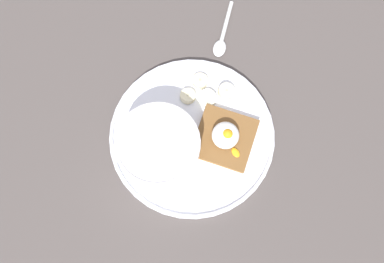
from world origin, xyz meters
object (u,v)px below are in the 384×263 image
Objects in this scene: toast_slice at (225,138)px; banana_slice_front at (207,98)px; oatmeal_bowl at (159,148)px; banana_slice_left at (226,92)px; spoon at (223,36)px; banana_slice_back at (188,96)px; banana_slice_right at (202,81)px; poached_egg at (226,135)px.

toast_slice reaches higher than banana_slice_front.
oatmeal_bowl is 16.47cm from banana_slice_left.
banana_slice_left reaches higher than spoon.
toast_slice is at bearing 4.95° from banana_slice_left.
banana_slice_front is at bearing -150.04° from toast_slice.
banana_slice_back reaches higher than banana_slice_right.
poached_egg reaches higher than banana_slice_back.
oatmeal_bowl is 11.73cm from banana_slice_back.
banana_slice_front is at bearing 148.58° from oatmeal_bowl.
poached_egg reaches higher than toast_slice.
spoon is (-10.38, 2.58, -1.07)cm from banana_slice_right.
oatmeal_bowl reaches higher than banana_slice_front.
banana_slice_right reaches higher than spoon.
banana_slice_back is (-6.85, -7.56, -0.10)cm from toast_slice.
oatmeal_bowl reaches higher than poached_egg.
banana_slice_right is at bearing 146.99° from banana_slice_back.
banana_slice_back reaches higher than banana_slice_front.
oatmeal_bowl reaches higher than banana_slice_left.
banana_slice_right is (-14.28, 5.47, -2.87)cm from oatmeal_bowl.
toast_slice is 10.20cm from banana_slice_back.
banana_slice_left reaches higher than banana_slice_right.
toast_slice is at bearing 110.61° from oatmeal_bowl.
banana_slice_back is 0.84× the size of banana_slice_right.
banana_slice_right is (-10.27, -5.44, -2.11)cm from poached_egg.
poached_egg reaches higher than spoon.
toast_slice is 1.89× the size of poached_egg.
toast_slice is at bearing -140.55° from poached_egg.
oatmeal_bowl is at bearing -18.07° from spoon.
banana_slice_left is (-1.64, 3.30, 0.26)cm from banana_slice_front.
spoon is at bearing -172.24° from toast_slice.
banana_slice_left is at bearing -175.05° from toast_slice.
poached_egg is at bearing 5.30° from banana_slice_left.
banana_slice_front is at bearing -5.28° from spoon.
banana_slice_left is (-12.76, 10.10, -2.60)cm from oatmeal_bowl.
spoon is (-20.65, -2.86, -3.18)cm from poached_egg.
banana_slice_left is 4.88cm from banana_slice_right.
banana_slice_front is (-7.11, -4.12, -2.10)cm from poached_egg.
banana_slice_back is (-10.93, 3.29, -2.70)cm from oatmeal_bowl.
oatmeal_bowl is at bearing -31.42° from banana_slice_front.
banana_slice_back is (-6.92, -7.62, -1.94)cm from poached_egg.
banana_slice_right is at bearing -108.20° from banana_slice_left.
poached_egg is 8.48cm from banana_slice_front.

